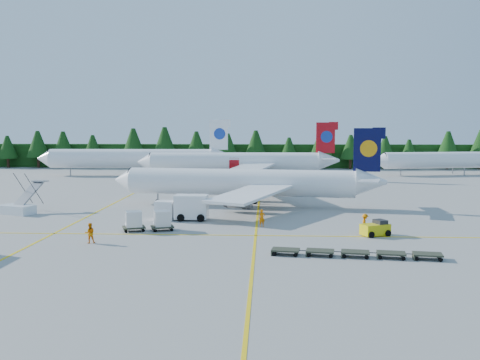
{
  "coord_description": "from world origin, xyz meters",
  "views": [
    {
      "loc": [
        6.98,
        -57.11,
        10.53
      ],
      "look_at": [
        3.53,
        13.26,
        3.5
      ],
      "focal_mm": 40.0,
      "sensor_mm": 36.0,
      "label": 1
    }
  ],
  "objects_px": {
    "airliner_red": "(231,163)",
    "airstairs": "(19,207)",
    "service_truck": "(182,207)",
    "baggage_tug": "(376,228)",
    "airliner_navy": "(236,183)"
  },
  "relations": [
    {
      "from": "service_truck",
      "to": "baggage_tug",
      "type": "bearing_deg",
      "value": -19.8
    },
    {
      "from": "airstairs",
      "to": "baggage_tug",
      "type": "height_order",
      "value": "airstairs"
    },
    {
      "from": "airliner_navy",
      "to": "airliner_red",
      "type": "bearing_deg",
      "value": 102.24
    },
    {
      "from": "airliner_red",
      "to": "airstairs",
      "type": "height_order",
      "value": "airliner_red"
    },
    {
      "from": "airstairs",
      "to": "service_truck",
      "type": "height_order",
      "value": "airstairs"
    },
    {
      "from": "airliner_navy",
      "to": "airstairs",
      "type": "bearing_deg",
      "value": -155.94
    },
    {
      "from": "airstairs",
      "to": "service_truck",
      "type": "relative_size",
      "value": 1.07
    },
    {
      "from": "airliner_red",
      "to": "service_truck",
      "type": "bearing_deg",
      "value": -95.11
    },
    {
      "from": "airstairs",
      "to": "airliner_red",
      "type": "bearing_deg",
      "value": 82.43
    },
    {
      "from": "service_truck",
      "to": "baggage_tug",
      "type": "height_order",
      "value": "service_truck"
    },
    {
      "from": "airliner_navy",
      "to": "baggage_tug",
      "type": "distance_m",
      "value": 24.06
    },
    {
      "from": "airstairs",
      "to": "service_truck",
      "type": "bearing_deg",
      "value": 11.53
    },
    {
      "from": "airliner_red",
      "to": "airstairs",
      "type": "bearing_deg",
      "value": -120.18
    },
    {
      "from": "airstairs",
      "to": "service_truck",
      "type": "distance_m",
      "value": 20.77
    },
    {
      "from": "airliner_red",
      "to": "baggage_tug",
      "type": "xyz_separation_m",
      "value": [
        17.61,
        -54.11,
        -2.72
      ]
    }
  ]
}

